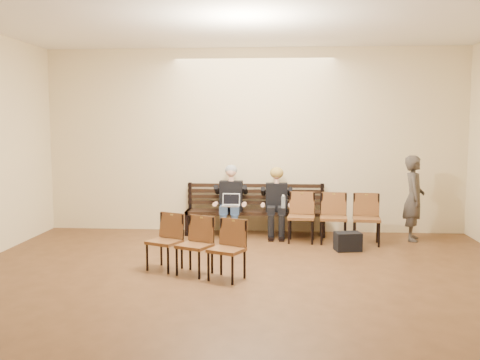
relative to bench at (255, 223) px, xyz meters
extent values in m
plane|color=brown|center=(-0.04, -4.65, -0.23)|extent=(10.00, 10.00, 0.00)
cube|color=beige|center=(-0.04, 0.35, 1.52)|extent=(8.00, 0.02, 3.50)
cube|color=black|center=(0.00, 0.00, 0.00)|extent=(2.60, 0.90, 0.45)
cube|color=silver|center=(-0.43, -0.36, 0.34)|extent=(0.34, 0.28, 0.23)
cylinder|color=silver|center=(0.52, -0.42, 0.35)|extent=(0.08, 0.08, 0.24)
cube|color=black|center=(1.57, -1.19, -0.07)|extent=(0.46, 0.36, 0.30)
imported|color=#3B3530|center=(2.83, -0.31, 0.65)|extent=(0.53, 0.70, 1.75)
cube|color=brown|center=(1.39, -0.65, 0.21)|extent=(1.62, 0.63, 0.88)
cube|color=brown|center=(-0.71, -2.75, 0.18)|extent=(1.49, 1.00, 0.80)
camera|label=1|loc=(0.42, -9.88, 1.84)|focal=40.00mm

